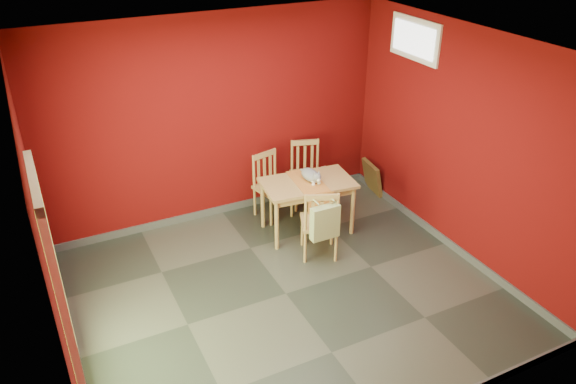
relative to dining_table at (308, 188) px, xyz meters
name	(u,v)px	position (x,y,z in m)	size (l,w,h in m)	color
ground	(286,294)	(-0.83, -1.07, -0.62)	(4.50, 4.50, 0.00)	#2D342D
room_shell	(286,290)	(-0.83, -1.07, -0.57)	(4.50, 4.50, 4.50)	#570909
doorway	(58,289)	(-3.06, -1.47, 0.50)	(0.06, 1.01, 2.13)	#B7D838
window	(415,39)	(1.39, -0.07, 1.73)	(0.05, 0.90, 0.50)	white
outlet_plate	(324,170)	(0.77, 0.92, -0.32)	(0.08, 0.01, 0.12)	silver
dining_table	(308,188)	(0.00, 0.00, 0.00)	(1.20, 0.78, 0.71)	#A8874E
table_runner	(312,189)	(0.00, -0.12, 0.03)	(0.41, 0.73, 0.35)	#B9712F
chair_far_left	(271,185)	(-0.25, 0.57, -0.17)	(0.50, 0.50, 0.89)	#A8874E
chair_far_right	(306,173)	(0.34, 0.66, -0.16)	(0.53, 0.53, 0.91)	#A8874E
chair_near	(320,222)	(-0.14, -0.57, -0.15)	(0.56, 0.56, 0.92)	#A8874E
tote_bag	(325,222)	(-0.19, -0.78, -0.03)	(0.34, 0.20, 0.48)	#96A76B
cat	(310,173)	(0.05, 0.03, 0.19)	(0.20, 0.39, 0.20)	slate
picture_frame	(372,177)	(1.36, 0.52, -0.39)	(0.21, 0.48, 0.46)	brown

